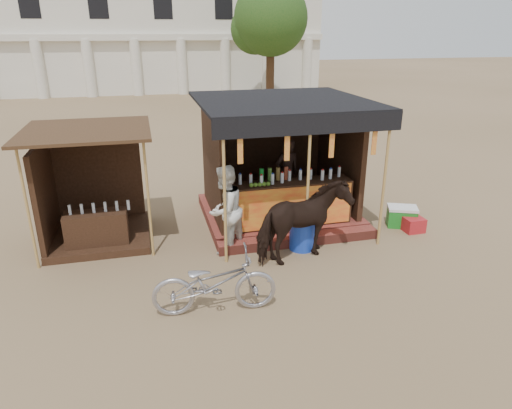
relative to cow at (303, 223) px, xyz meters
The scene contains 11 objects.
ground 1.71m from the cow, 123.25° to the right, with size 120.00×120.00×0.00m, color #846B4C.
main_stall 2.11m from the cow, 85.12° to the left, with size 3.60×3.61×2.78m.
secondary_stall 4.46m from the cow, 153.85° to the left, with size 2.40×2.40×2.38m.
cow is the anchor object (origin of this frame).
motorbike 2.32m from the cow, 145.70° to the right, with size 0.67×1.93×1.01m, color #9C9BA4.
bystander 1.54m from the cow, 151.76° to the left, with size 0.86×0.67×1.78m, color silver.
blue_barrel 0.67m from the cow, 71.12° to the left, with size 0.51×0.51×0.66m, color #1739B1.
red_crate 2.97m from the cow, 13.43° to the left, with size 0.42×0.37×0.31m, color #A91C21.
cooler 2.95m from the cow, 20.25° to the left, with size 0.76×0.65×0.46m.
background_building 28.99m from the cow, 95.64° to the left, with size 26.00×7.45×8.18m.
tree 21.80m from the cow, 76.59° to the left, with size 4.50×4.40×7.00m.
Camera 1 is at (-1.93, -6.13, 4.16)m, focal length 32.00 mm.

